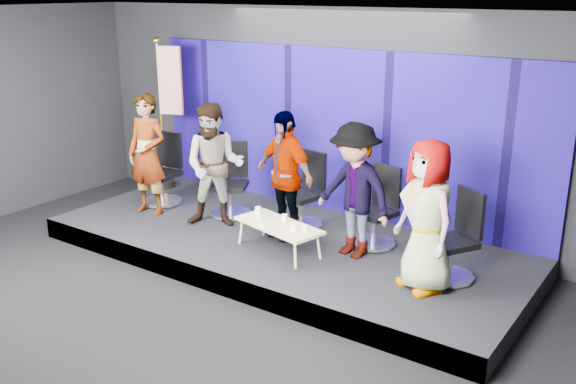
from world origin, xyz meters
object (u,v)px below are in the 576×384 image
object	(u,v)px
panelist_e	(427,216)
panelist_d	(354,191)
panelist_c	(284,175)
chair_a	(163,180)
flag_stand	(167,111)
chair_c	(304,202)
mug_c	(284,218)
chair_d	(377,220)
mug_e	(305,228)
chair_b	(231,192)
panelist_b	(215,166)
chair_e	(454,250)
mug_d	(294,227)
coffee_table	(279,226)
panelist_a	(147,155)
mug_b	(260,218)
mug_a	(258,210)

from	to	relation	value
panelist_e	panelist_d	bearing A→B (deg)	-168.18
panelist_d	panelist_c	bearing A→B (deg)	-169.89
chair_a	flag_stand	xyz separation A→B (m)	(-0.50, 0.68, 1.02)
chair_c	mug_c	xyz separation A→B (m)	(0.25, -0.88, 0.07)
chair_d	mug_e	size ratio (longest dim) A/B	13.04
chair_b	panelist_b	xyz separation A→B (m)	(0.11, -0.50, 0.56)
chair_e	mug_d	size ratio (longest dim) A/B	12.25
chair_c	coffee_table	world-z (taller)	chair_c
panelist_a	chair_c	distance (m)	2.60
mug_c	mug_e	bearing A→B (deg)	-20.99
coffee_table	mug_b	world-z (taller)	mug_b
chair_d	mug_b	xyz separation A→B (m)	(-1.29, -1.01, 0.07)
chair_e	flag_stand	size ratio (longest dim) A/B	0.43
chair_c	mug_e	world-z (taller)	chair_c
coffee_table	chair_d	bearing A→B (deg)	44.25
chair_d	flag_stand	bearing A→B (deg)	-171.88
chair_b	mug_d	size ratio (longest dim) A/B	12.45
mug_d	chair_a	bearing A→B (deg)	167.49
mug_c	mug_d	xyz separation A→B (m)	(0.31, -0.23, -0.00)
chair_e	mug_d	bearing A→B (deg)	-131.76
panelist_c	chair_e	bearing A→B (deg)	13.75
panelist_b	coffee_table	distance (m)	1.52
panelist_e	chair_d	bearing A→B (deg)	171.10
chair_c	mug_d	xyz separation A→B (m)	(0.56, -1.11, 0.07)
mug_e	flag_stand	xyz separation A→B (m)	(-3.74, 1.31, 0.97)
mug_b	chair_e	bearing A→B (deg)	12.48
chair_a	mug_d	xyz separation A→B (m)	(3.11, -0.69, 0.05)
panelist_a	chair_d	world-z (taller)	panelist_a
mug_e	panelist_b	bearing A→B (deg)	170.05
mug_a	mug_d	distance (m)	0.83
panelist_d	mug_c	bearing A→B (deg)	-147.74
chair_c	mug_d	bearing A→B (deg)	-49.79
panelist_d	mug_d	world-z (taller)	panelist_d
mug_b	flag_stand	distance (m)	3.42
chair_d	mug_a	distance (m)	1.68
chair_a	panelist_b	xyz separation A→B (m)	(1.42, -0.31, 0.55)
panelist_b	coffee_table	xyz separation A→B (m)	(1.38, -0.29, -0.58)
panelist_e	mug_d	bearing A→B (deg)	-144.31
chair_a	mug_a	size ratio (longest dim) A/B	11.51
panelist_a	chair_e	xyz separation A→B (m)	(4.91, 0.41, -0.59)
chair_a	mug_c	bearing A→B (deg)	-15.91
panelist_a	mug_a	xyz separation A→B (m)	(2.14, 0.05, -0.51)
chair_a	panelist_d	size ratio (longest dim) A/B	0.65
coffee_table	panelist_b	bearing A→B (deg)	168.14
chair_b	panelist_c	size ratio (longest dim) A/B	0.63
panelist_a	mug_d	world-z (taller)	panelist_a
panelist_a	mug_e	distance (m)	3.12
mug_c	panelist_a	bearing A→B (deg)	-179.47
panelist_b	mug_a	size ratio (longest dim) A/B	18.24
mug_c	panelist_b	bearing A→B (deg)	173.88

